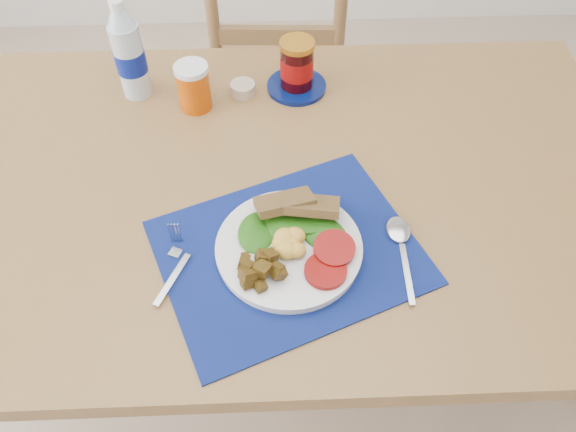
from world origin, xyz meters
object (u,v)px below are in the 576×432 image
at_px(chair_far, 278,54).
at_px(breakfast_plate, 286,247).
at_px(juice_glass, 194,88).
at_px(jam_on_saucer, 297,68).
at_px(water_bottle, 129,55).

relative_size(chair_far, breakfast_plate, 4.25).
bearing_deg(juice_glass, chair_far, 68.16).
bearing_deg(chair_far, jam_on_saucer, 97.24).
relative_size(water_bottle, juice_glass, 2.28).
relative_size(water_bottle, jam_on_saucer, 1.67).
relative_size(chair_far, water_bottle, 4.77).
relative_size(breakfast_plate, juice_glass, 2.56).
xyz_separation_m(water_bottle, jam_on_saucer, (0.36, 0.00, -0.05)).
bearing_deg(juice_glass, jam_on_saucer, 13.61).
xyz_separation_m(breakfast_plate, water_bottle, (-0.32, 0.47, 0.08)).
xyz_separation_m(breakfast_plate, jam_on_saucer, (0.04, 0.47, 0.03)).
distance_m(chair_far, juice_glass, 0.57).
bearing_deg(jam_on_saucer, chair_far, 94.56).
distance_m(breakfast_plate, jam_on_saucer, 0.47).
xyz_separation_m(chair_far, jam_on_saucer, (0.03, -0.43, 0.25)).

